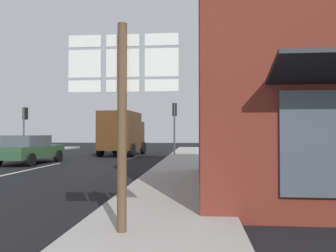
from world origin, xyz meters
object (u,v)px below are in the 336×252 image
object	(u,v)px
sedan_far	(29,149)
traffic_light_far_left	(25,120)
route_sign_post	(122,104)
delivery_truck	(122,132)
traffic_light_far_right	(175,117)

from	to	relation	value
sedan_far	traffic_light_far_left	size ratio (longest dim) A/B	1.23
sedan_far	route_sign_post	distance (m)	14.06
delivery_truck	traffic_light_far_right	size ratio (longest dim) A/B	1.39
delivery_truck	traffic_light_far_left	distance (m)	7.57
delivery_truck	traffic_light_far_right	xyz separation A→B (m)	(3.75, -0.22, 1.08)
sedan_far	traffic_light_far_right	distance (m)	9.91
route_sign_post	traffic_light_far_right	world-z (taller)	traffic_light_far_right
sedan_far	traffic_light_far_left	distance (m)	8.66
delivery_truck	route_sign_post	xyz separation A→B (m)	(4.25, -18.67, 0.35)
sedan_far	traffic_light_far_left	world-z (taller)	traffic_light_far_left
sedan_far	delivery_truck	size ratio (longest dim) A/B	0.85
delivery_truck	traffic_light_far_left	xyz separation A→B (m)	(-7.50, 0.47, 0.94)
sedan_far	traffic_light_far_right	world-z (taller)	traffic_light_far_right
delivery_truck	traffic_light_far_right	world-z (taller)	traffic_light_far_right
sedan_far	route_sign_post	xyz separation A→B (m)	(7.56, -11.78, 1.24)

